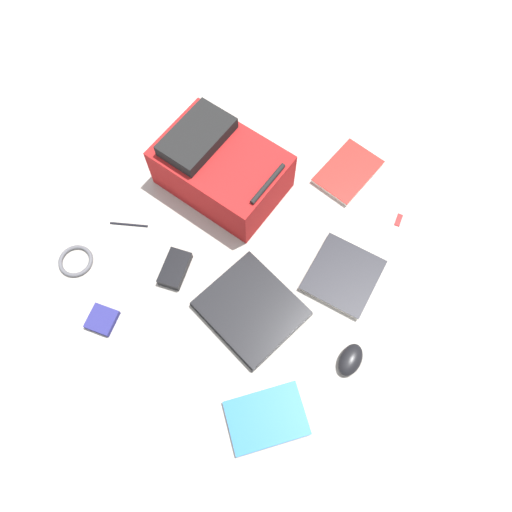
# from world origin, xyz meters

# --- Properties ---
(ground_plane) EXTENTS (3.48, 3.48, 0.00)m
(ground_plane) POSITION_xyz_m (0.00, 0.00, 0.00)
(ground_plane) COLOR gray
(backpack) EXTENTS (0.43, 0.30, 0.23)m
(backpack) POSITION_xyz_m (-0.23, 0.14, 0.10)
(backpack) COLOR maroon
(backpack) RESTS_ON ground_plane
(laptop) EXTENTS (0.34, 0.31, 0.03)m
(laptop) POSITION_xyz_m (0.14, -0.18, 0.02)
(laptop) COLOR black
(laptop) RESTS_ON ground_plane
(book_red) EXTENTS (0.27, 0.28, 0.02)m
(book_red) POSITION_xyz_m (0.39, -0.42, 0.01)
(book_red) COLOR silver
(book_red) RESTS_ON ground_plane
(book_manual) EXTENTS (0.25, 0.26, 0.02)m
(book_manual) POSITION_xyz_m (0.32, 0.10, 0.01)
(book_manual) COLOR silver
(book_manual) RESTS_ON ground_plane
(book_comic) EXTENTS (0.17, 0.25, 0.02)m
(book_comic) POSITION_xyz_m (0.11, 0.45, 0.01)
(book_comic) COLOR silver
(book_comic) RESTS_ON ground_plane
(computer_mouse) EXTENTS (0.08, 0.12, 0.04)m
(computer_mouse) POSITION_xyz_m (0.49, -0.13, 0.02)
(computer_mouse) COLOR black
(computer_mouse) RESTS_ON ground_plane
(cable_coil) EXTENTS (0.12, 0.12, 0.01)m
(cable_coil) POSITION_xyz_m (-0.44, -0.41, 0.01)
(cable_coil) COLOR #4C4C51
(cable_coil) RESTS_ON ground_plane
(power_brick) EXTENTS (0.12, 0.15, 0.03)m
(power_brick) POSITION_xyz_m (-0.14, -0.23, 0.02)
(power_brick) COLOR black
(power_brick) RESTS_ON ground_plane
(pen_black) EXTENTS (0.12, 0.08, 0.01)m
(pen_black) POSITION_xyz_m (-0.39, -0.19, 0.00)
(pen_black) COLOR black
(pen_black) RESTS_ON ground_plane
(earbud_pouch) EXTENTS (0.11, 0.11, 0.02)m
(earbud_pouch) POSITION_xyz_m (-0.22, -0.50, 0.01)
(earbud_pouch) COLOR navy
(earbud_pouch) RESTS_ON ground_plane
(usb_stick) EXTENTS (0.03, 0.05, 0.01)m
(usb_stick) POSITION_xyz_m (0.36, 0.40, 0.00)
(usb_stick) COLOR #B21919
(usb_stick) RESTS_ON ground_plane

